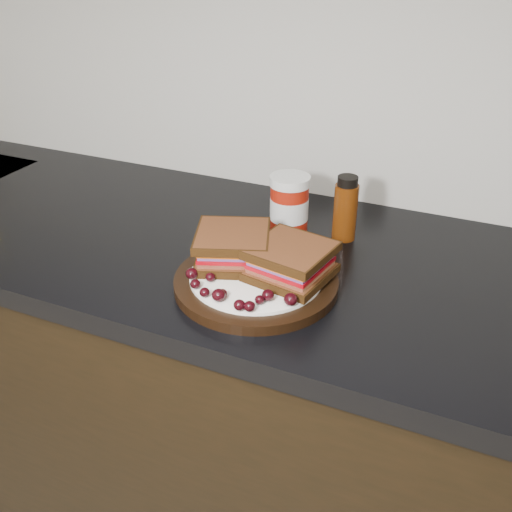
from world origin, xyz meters
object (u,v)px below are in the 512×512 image
Objects in this scene: sandwich_left at (233,247)px; oil_bottle at (345,208)px; plate at (256,282)px; condiment_jar at (289,204)px.

oil_bottle reaches higher than sandwich_left.
condiment_jar is at bearing 96.19° from plate.
oil_bottle is at bearing 35.24° from sandwich_left.
sandwich_left is at bearing -99.23° from condiment_jar.
oil_bottle is at bearing 7.50° from condiment_jar.
oil_bottle is at bearing 69.57° from plate.
sandwich_left is 0.25m from oil_bottle.
sandwich_left is 0.20m from condiment_jar.
plate is 2.22× the size of sandwich_left.
plate is 0.23m from condiment_jar.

